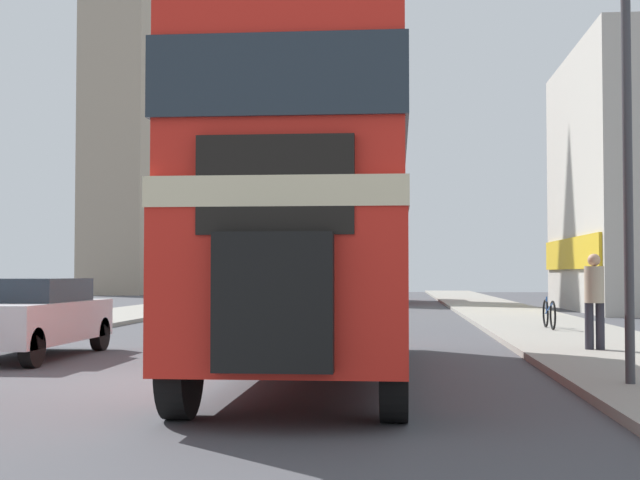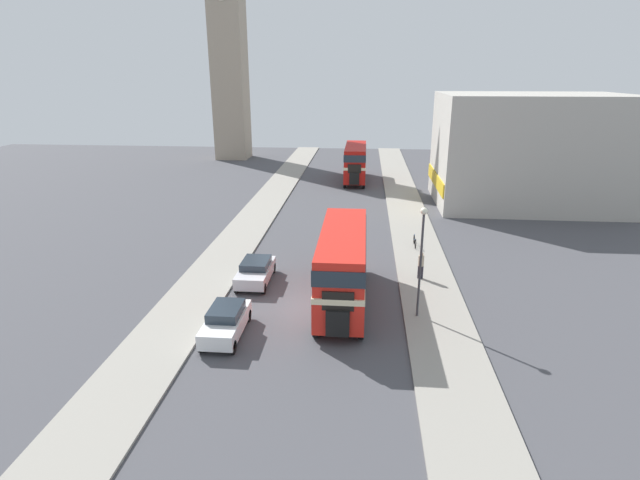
# 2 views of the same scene
# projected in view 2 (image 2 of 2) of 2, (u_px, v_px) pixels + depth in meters

# --- Properties ---
(ground_plane) EXTENTS (120.00, 120.00, 0.00)m
(ground_plane) POSITION_uv_depth(u_px,v_px,m) (311.00, 308.00, 27.30)
(ground_plane) COLOR #47474C
(sidewalk_right) EXTENTS (3.50, 120.00, 0.12)m
(sidewalk_right) POSITION_uv_depth(u_px,v_px,m) (436.00, 312.00, 26.71)
(sidewalk_right) COLOR gray
(sidewalk_right) RESTS_ON ground_plane
(sidewalk_left) EXTENTS (3.50, 120.00, 0.12)m
(sidewalk_left) POSITION_uv_depth(u_px,v_px,m) (191.00, 302.00, 27.84)
(sidewalk_left) COLOR gray
(sidewalk_left) RESTS_ON ground_plane
(double_decker_bus) EXTENTS (2.49, 9.91, 4.14)m
(double_decker_bus) POSITION_uv_depth(u_px,v_px,m) (343.00, 261.00, 27.27)
(double_decker_bus) COLOR red
(double_decker_bus) RESTS_ON ground_plane
(bus_distant) EXTENTS (2.42, 9.59, 4.15)m
(bus_distant) POSITION_uv_depth(u_px,v_px,m) (355.00, 160.00, 58.19)
(bus_distant) COLOR #B2140F
(bus_distant) RESTS_ON ground_plane
(car_parked_near) EXTENTS (1.67, 4.01, 1.50)m
(car_parked_near) POSITION_uv_depth(u_px,v_px,m) (226.00, 321.00, 24.21)
(car_parked_near) COLOR white
(car_parked_near) RESTS_ON ground_plane
(car_parked_mid) EXTENTS (1.80, 4.11, 1.40)m
(car_parked_mid) POSITION_uv_depth(u_px,v_px,m) (256.00, 271.00, 30.44)
(car_parked_mid) COLOR silver
(car_parked_mid) RESTS_ON ground_plane
(pedestrian_walking) EXTENTS (0.35, 0.35, 1.72)m
(pedestrian_walking) POSITION_uv_depth(u_px,v_px,m) (421.00, 264.00, 30.60)
(pedestrian_walking) COLOR #282833
(pedestrian_walking) RESTS_ON sidewalk_right
(bicycle_on_pavement) EXTENTS (0.05, 1.76, 0.78)m
(bicycle_on_pavement) POSITION_uv_depth(u_px,v_px,m) (415.00, 241.00, 36.53)
(bicycle_on_pavement) COLOR black
(bicycle_on_pavement) RESTS_ON sidewalk_right
(street_lamp) EXTENTS (0.36, 0.36, 5.86)m
(street_lamp) POSITION_uv_depth(u_px,v_px,m) (422.00, 247.00, 24.98)
(street_lamp) COLOR #38383D
(street_lamp) RESTS_ON sidewalk_right
(church_tower) EXTENTS (4.74, 4.74, 38.12)m
(church_tower) POSITION_uv_depth(u_px,v_px,m) (227.00, 17.00, 68.57)
(church_tower) COLOR tan
(church_tower) RESTS_ON ground_plane
(shop_building_block) EXTENTS (16.84, 11.34, 10.37)m
(shop_building_block) POSITION_uv_depth(u_px,v_px,m) (528.00, 151.00, 47.08)
(shop_building_block) COLOR #B2ADA3
(shop_building_block) RESTS_ON ground_plane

